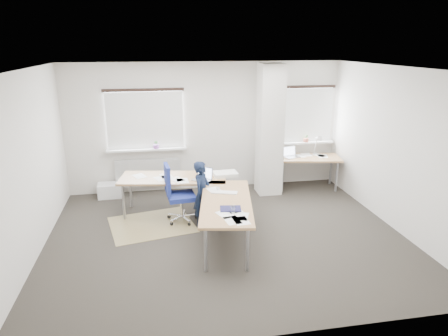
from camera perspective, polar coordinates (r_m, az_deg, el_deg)
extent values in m
plane|color=#292421|center=(6.94, 0.34, -9.70)|extent=(6.00, 6.00, 0.00)
cube|color=beige|center=(8.83, -2.62, 5.86)|extent=(6.00, 0.04, 2.80)
cube|color=beige|center=(4.14, 6.75, -7.87)|extent=(6.00, 0.04, 2.80)
cube|color=beige|center=(6.60, -26.20, 0.07)|extent=(0.04, 5.00, 2.80)
cube|color=beige|center=(7.56, 23.36, 2.47)|extent=(0.04, 5.00, 2.80)
cube|color=white|center=(6.19, 0.39, 14.05)|extent=(6.00, 5.00, 0.04)
cube|color=beige|center=(8.57, 6.56, 5.35)|extent=(0.50, 0.50, 2.78)
cube|color=white|center=(8.69, -11.20, 6.70)|extent=(1.60, 0.04, 1.20)
cube|color=silver|center=(8.65, -11.20, 6.66)|extent=(1.60, 0.02, 1.20)
cube|color=white|center=(8.75, -10.97, 2.63)|extent=(1.70, 0.20, 0.04)
cube|color=white|center=(9.34, 11.63, 7.41)|extent=(1.20, 0.04, 1.20)
cube|color=silver|center=(9.30, 11.72, 7.37)|extent=(1.20, 0.02, 1.20)
cube|color=white|center=(9.40, 11.56, 3.61)|extent=(1.30, 0.20, 0.04)
cube|color=silver|center=(8.92, -10.77, -0.63)|extent=(1.40, 0.10, 0.60)
cylinder|color=#86479C|center=(8.72, -9.68, 3.05)|extent=(0.12, 0.12, 0.08)
imported|color=#2B5F26|center=(8.71, -9.69, 3.32)|extent=(0.09, 0.06, 0.17)
cylinder|color=#B05843|center=(9.37, 11.62, 3.94)|extent=(0.12, 0.12, 0.08)
imported|color=#2B5F26|center=(9.36, 11.64, 4.19)|extent=(0.09, 0.07, 0.17)
cube|color=olive|center=(7.46, -10.27, -7.95)|extent=(1.66, 1.49, 0.01)
cube|color=white|center=(8.91, -15.98, -3.08)|extent=(0.51, 0.37, 0.30)
cube|color=olive|center=(7.65, -7.28, -1.44)|extent=(2.11, 1.14, 0.04)
cube|color=olive|center=(6.47, 0.31, -4.87)|extent=(1.14, 2.11, 0.04)
cylinder|color=#939297|center=(7.67, -14.15, -4.72)|extent=(0.05, 0.05, 0.69)
cylinder|color=#939297|center=(8.21, -13.19, -3.15)|extent=(0.05, 0.05, 0.69)
cylinder|color=#939297|center=(8.00, -0.50, -3.22)|extent=(0.05, 0.05, 0.69)
cylinder|color=#939297|center=(5.82, -2.64, -11.56)|extent=(0.05, 0.05, 0.69)
cylinder|color=#939297|center=(5.83, 3.39, -11.54)|extent=(0.05, 0.05, 0.69)
cylinder|color=#939297|center=(7.45, 2.56, -4.84)|extent=(0.05, 0.05, 0.69)
cube|color=#B7B7BC|center=(7.41, -3.19, -1.72)|extent=(0.40, 0.39, 0.01)
cube|color=#B7B7BC|center=(7.47, -2.71, -0.66)|extent=(0.28, 0.25, 0.22)
cube|color=silver|center=(7.47, -2.71, -0.66)|extent=(0.24, 0.21, 0.19)
cube|color=white|center=(6.79, 0.04, -3.50)|extent=(0.46, 0.27, 0.02)
cube|color=#17153C|center=(6.14, 0.93, -5.84)|extent=(0.35, 0.28, 0.01)
cube|color=silver|center=(7.66, 0.18, -0.85)|extent=(0.46, 0.34, 0.07)
imported|color=white|center=(6.88, -0.87, -3.03)|extent=(0.07, 0.07, 0.07)
cylinder|color=silver|center=(6.02, 1.30, -5.89)|extent=(0.07, 0.07, 0.10)
cube|color=olive|center=(9.14, 11.94, 1.45)|extent=(1.50, 0.93, 0.04)
cylinder|color=#939297|center=(8.91, 8.34, -1.24)|extent=(0.05, 0.05, 0.69)
cylinder|color=#939297|center=(9.16, 15.78, -1.19)|extent=(0.05, 0.05, 0.69)
cylinder|color=#939297|center=(9.38, 7.91, -0.26)|extent=(0.05, 0.05, 0.69)
cylinder|color=#939297|center=(9.62, 15.00, -0.25)|extent=(0.05, 0.05, 0.69)
cube|color=#B7B7BC|center=(9.02, 9.67, 1.55)|extent=(0.38, 0.31, 0.01)
cube|color=#B7B7BC|center=(9.08, 9.29, 2.41)|extent=(0.33, 0.13, 0.22)
cube|color=silver|center=(9.08, 9.29, 2.41)|extent=(0.29, 0.11, 0.19)
cylinder|color=silver|center=(9.41, 12.87, 2.03)|extent=(0.10, 0.10, 0.02)
cylinder|color=silver|center=(9.36, 12.95, 3.15)|extent=(0.02, 0.16, 0.38)
cylinder|color=silver|center=(9.21, 13.33, 4.29)|extent=(0.02, 0.29, 0.13)
cone|color=silver|center=(9.09, 13.67, 3.97)|extent=(0.14, 0.16, 0.17)
cube|color=navy|center=(7.36, -6.11, -4.06)|extent=(0.53, 0.53, 0.08)
cube|color=navy|center=(7.20, -8.10, -1.59)|extent=(0.10, 0.42, 0.53)
cylinder|color=silver|center=(7.43, -6.07, -5.49)|extent=(0.06, 0.06, 0.36)
cylinder|color=black|center=(7.58, -3.96, -7.01)|extent=(0.07, 0.04, 0.06)
cylinder|color=black|center=(7.78, -5.72, -6.39)|extent=(0.04, 0.07, 0.06)
cylinder|color=black|center=(7.65, -7.86, -6.90)|extent=(0.07, 0.06, 0.06)
cylinder|color=black|center=(7.36, -7.50, -7.90)|extent=(0.07, 0.07, 0.06)
cylinder|color=black|center=(7.31, -4.99, -7.98)|extent=(0.05, 0.07, 0.06)
imported|color=black|center=(7.12, -3.14, -3.71)|extent=(0.47, 0.52, 1.20)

